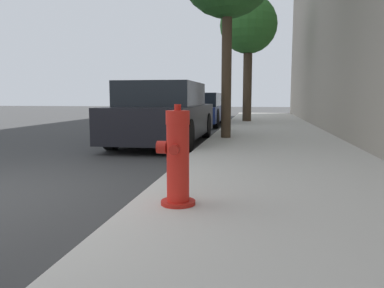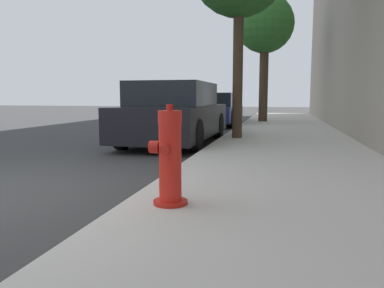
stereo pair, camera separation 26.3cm
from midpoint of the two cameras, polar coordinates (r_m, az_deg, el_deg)
The scene contains 5 objects.
sidewalk_slab at distance 3.60m, azimuth 13.86°, elevation -9.82°, with size 3.07×40.00×0.14m.
fire_hydrant at distance 3.35m, azimuth -4.48°, elevation -2.31°, with size 0.35×0.35×0.90m.
parked_car_near at distance 9.06m, azimuth -5.04°, elevation 4.57°, with size 1.82×4.53×1.46m.
parked_car_mid at distance 14.94m, azimuth 0.75°, elevation 5.30°, with size 1.74×4.42×1.27m.
street_tree_far at distance 15.65m, azimuth 8.09°, elevation 17.34°, with size 2.27×2.27×4.96m.
Camera 1 is at (3.02, -3.46, 1.11)m, focal length 35.00 mm.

